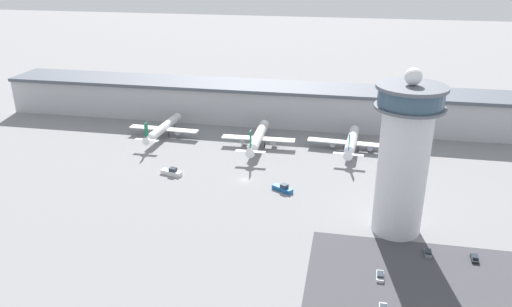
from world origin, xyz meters
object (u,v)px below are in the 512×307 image
Objects in this scene: airplane_gate_bravo at (258,138)px; car_grey_coupe at (428,253)px; airplane_gate_alpha at (163,128)px; airplane_gate_charlie at (352,142)px; car_black_suv at (475,258)px; control_tower at (404,156)px; service_truck_fuel at (283,189)px; service_truck_catering at (172,172)px; car_maroon_suv at (380,276)px.

car_grey_coupe is (62.76, -72.26, -3.83)m from airplane_gate_bravo.
airplane_gate_charlie is at bearing -0.54° from airplane_gate_alpha.
car_grey_coupe is (-12.35, 0.12, 0.04)m from car_black_suv.
service_truck_fuel is at bearing 152.55° from control_tower.
car_black_suv is at bearing -0.58° from car_grey_coupe.
airplane_gate_alpha is at bearing 144.64° from car_grey_coupe.
control_tower reaches higher than service_truck_catering.
car_grey_coupe is at bearing -73.20° from airplane_gate_charlie.
airplane_gate_charlie is (39.91, 3.39, -0.40)m from airplane_gate_bravo.
airplane_gate_alpha is 4.45× the size of service_truck_fuel.
service_truck_catering is at bearing -150.44° from airplane_gate_charlie.
car_grey_coupe is at bearing -34.85° from service_truck_fuel.
airplane_gate_charlie is 4.30× the size of service_truck_catering.
airplane_gate_alpha is 42.83m from service_truck_catering.
airplane_gate_bravo reaches higher than car_grey_coupe.
airplane_gate_bravo is 8.66× the size of car_black_suv.
car_maroon_suv is (49.16, -85.74, -3.85)m from airplane_gate_bravo.
airplane_gate_bravo is at bearing -175.14° from airplane_gate_charlie.
airplane_gate_bravo is at bearing 130.97° from car_grey_coupe.
service_truck_catering is at bearing -127.98° from airplane_gate_bravo.
airplane_gate_charlie is at bearing 95.92° from car_maroon_suv.
control_tower is at bearing 123.66° from car_grey_coupe.
service_truck_fuel is at bearing 151.15° from car_black_suv.
airplane_gate_alpha is at bearing 147.23° from control_tower.
airplane_gate_bravo is at bearing -5.32° from airplane_gate_alpha.
service_truck_fuel is 56.05m from car_grey_coupe.
car_grey_coupe is at bearing -22.81° from service_truck_catering.
airplane_gate_alpha is 132.16m from car_grey_coupe.
airplane_gate_bravo is 43.93m from service_truck_catering.
car_maroon_suv is 1.12× the size of car_black_suv.
service_truck_catering is 44.09m from service_truck_fuel.
service_truck_fuel is at bearing -117.95° from airplane_gate_charlie.
airplane_gate_alpha is 4.06× the size of service_truck_catering.
airplane_gate_charlie is at bearing 106.80° from car_grey_coupe.
airplane_gate_bravo is at bearing 136.06° from car_black_suv.
airplane_gate_charlie is 4.71× the size of service_truck_fuel.
car_black_suv is at bearing -28.85° from service_truck_fuel.
car_grey_coupe is (46.00, -32.02, -0.42)m from service_truck_fuel.
car_grey_coupe is at bearing 44.75° from car_maroon_suv.
car_black_suv is at bearing -65.09° from airplane_gate_charlie.
airplane_gate_alpha is at bearing 179.46° from airplane_gate_charlie.
service_truck_catering is 91.74m from car_maroon_suv.
service_truck_catering is at bearing 157.19° from car_grey_coupe.
airplane_gate_alpha is at bearing 147.48° from car_black_suv.
car_maroon_suv is 29.18m from car_black_suv.
car_black_suv is at bearing -31.32° from control_tower.
control_tower is at bearing -47.68° from airplane_gate_bravo.
service_truck_fuel is at bearing 125.45° from car_maroon_suv.
control_tower is 68.08m from airplane_gate_charlie.
airplane_gate_charlie reaches higher than car_grey_coupe.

